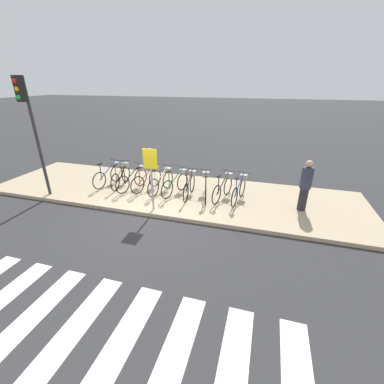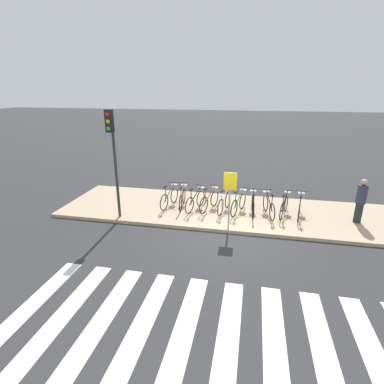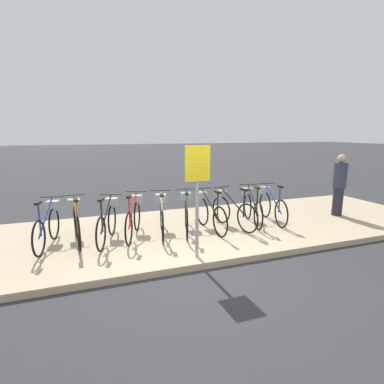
{
  "view_description": "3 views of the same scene",
  "coord_description": "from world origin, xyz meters",
  "px_view_note": "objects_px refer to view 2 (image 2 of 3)",
  "views": [
    {
      "loc": [
        3.25,
        -6.35,
        3.9
      ],
      "look_at": [
        1.19,
        0.66,
        0.71
      ],
      "focal_mm": 24.0,
      "sensor_mm": 36.0,
      "label": 1
    },
    {
      "loc": [
        0.69,
        -9.27,
        4.71
      ],
      "look_at": [
        -1.36,
        0.69,
        1.17
      ],
      "focal_mm": 28.0,
      "sensor_mm": 36.0,
      "label": 2
    },
    {
      "loc": [
        -1.77,
        -4.38,
        2.28
      ],
      "look_at": [
        0.26,
        1.22,
        1.11
      ],
      "focal_mm": 28.0,
      "sensor_mm": 36.0,
      "label": 3
    }
  ],
  "objects_px": {
    "parked_bicycle_6": "(253,203)",
    "sign_post": "(230,190)",
    "parked_bicycle_4": "(225,200)",
    "parked_bicycle_8": "(285,204)",
    "parked_bicycle_3": "(210,199)",
    "parked_bicycle_7": "(268,204)",
    "parked_bicycle_1": "(183,196)",
    "traffic_light": "(112,143)",
    "pedestrian": "(361,200)",
    "parked_bicycle_0": "(170,196)",
    "parked_bicycle_2": "(196,199)",
    "parked_bicycle_5": "(239,201)",
    "parked_bicycle_9": "(300,205)"
  },
  "relations": [
    {
      "from": "parked_bicycle_6",
      "to": "pedestrian",
      "type": "xyz_separation_m",
      "value": [
        3.71,
        -0.05,
        0.42
      ]
    },
    {
      "from": "parked_bicycle_3",
      "to": "parked_bicycle_8",
      "type": "height_order",
      "value": "same"
    },
    {
      "from": "parked_bicycle_3",
      "to": "parked_bicycle_6",
      "type": "bearing_deg",
      "value": -4.94
    },
    {
      "from": "parked_bicycle_1",
      "to": "parked_bicycle_6",
      "type": "xyz_separation_m",
      "value": [
        2.81,
        -0.18,
        0.0
      ]
    },
    {
      "from": "traffic_light",
      "to": "parked_bicycle_4",
      "type": "bearing_deg",
      "value": 21.24
    },
    {
      "from": "parked_bicycle_4",
      "to": "parked_bicycle_8",
      "type": "bearing_deg",
      "value": 1.02
    },
    {
      "from": "parked_bicycle_8",
      "to": "traffic_light",
      "type": "height_order",
      "value": "traffic_light"
    },
    {
      "from": "parked_bicycle_9",
      "to": "pedestrian",
      "type": "bearing_deg",
      "value": -4.11
    },
    {
      "from": "parked_bicycle_0",
      "to": "parked_bicycle_9",
      "type": "height_order",
      "value": "same"
    },
    {
      "from": "parked_bicycle_7",
      "to": "parked_bicycle_0",
      "type": "bearing_deg",
      "value": 177.94
    },
    {
      "from": "parked_bicycle_0",
      "to": "sign_post",
      "type": "relative_size",
      "value": 0.79
    },
    {
      "from": "parked_bicycle_1",
      "to": "parked_bicycle_7",
      "type": "distance_m",
      "value": 3.38
    },
    {
      "from": "parked_bicycle_2",
      "to": "parked_bicycle_4",
      "type": "distance_m",
      "value": 1.14
    },
    {
      "from": "parked_bicycle_7",
      "to": "pedestrian",
      "type": "xyz_separation_m",
      "value": [
        3.14,
        -0.07,
        0.42
      ]
    },
    {
      "from": "parked_bicycle_7",
      "to": "parked_bicycle_1",
      "type": "bearing_deg",
      "value": 177.17
    },
    {
      "from": "parked_bicycle_2",
      "to": "traffic_light",
      "type": "xyz_separation_m",
      "value": [
        -2.69,
        -1.44,
        2.37
      ]
    },
    {
      "from": "parked_bicycle_4",
      "to": "pedestrian",
      "type": "xyz_separation_m",
      "value": [
        4.79,
        -0.12,
        0.42
      ]
    },
    {
      "from": "parked_bicycle_5",
      "to": "traffic_light",
      "type": "height_order",
      "value": "traffic_light"
    },
    {
      "from": "pedestrian",
      "to": "traffic_light",
      "type": "height_order",
      "value": "traffic_light"
    },
    {
      "from": "parked_bicycle_3",
      "to": "parked_bicycle_8",
      "type": "bearing_deg",
      "value": -0.54
    },
    {
      "from": "parked_bicycle_8",
      "to": "sign_post",
      "type": "xyz_separation_m",
      "value": [
        -1.98,
        -1.48,
        0.91
      ]
    },
    {
      "from": "parked_bicycle_6",
      "to": "parked_bicycle_7",
      "type": "xyz_separation_m",
      "value": [
        0.57,
        0.02,
        0.0
      ]
    },
    {
      "from": "parked_bicycle_1",
      "to": "sign_post",
      "type": "height_order",
      "value": "sign_post"
    },
    {
      "from": "parked_bicycle_3",
      "to": "parked_bicycle_2",
      "type": "bearing_deg",
      "value": -167.93
    },
    {
      "from": "pedestrian",
      "to": "sign_post",
      "type": "bearing_deg",
      "value": -163.74
    },
    {
      "from": "parked_bicycle_2",
      "to": "parked_bicycle_5",
      "type": "relative_size",
      "value": 1.0
    },
    {
      "from": "parked_bicycle_8",
      "to": "parked_bicycle_3",
      "type": "bearing_deg",
      "value": 179.46
    },
    {
      "from": "parked_bicycle_6",
      "to": "traffic_light",
      "type": "bearing_deg",
      "value": -163.95
    },
    {
      "from": "parked_bicycle_3",
      "to": "sign_post",
      "type": "xyz_separation_m",
      "value": [
        0.86,
        -1.51,
        0.91
      ]
    },
    {
      "from": "parked_bicycle_7",
      "to": "parked_bicycle_9",
      "type": "distance_m",
      "value": 1.16
    },
    {
      "from": "parked_bicycle_1",
      "to": "parked_bicycle_5",
      "type": "xyz_separation_m",
      "value": [
        2.29,
        -0.12,
        0.0
      ]
    },
    {
      "from": "parked_bicycle_6",
      "to": "sign_post",
      "type": "bearing_deg",
      "value": -120.45
    },
    {
      "from": "parked_bicycle_5",
      "to": "traffic_light",
      "type": "relative_size",
      "value": 0.39
    },
    {
      "from": "parked_bicycle_6",
      "to": "traffic_light",
      "type": "xyz_separation_m",
      "value": [
        -4.9,
        -1.41,
        2.37
      ]
    },
    {
      "from": "parked_bicycle_0",
      "to": "traffic_light",
      "type": "bearing_deg",
      "value": -135.24
    },
    {
      "from": "parked_bicycle_4",
      "to": "parked_bicycle_7",
      "type": "distance_m",
      "value": 1.65
    },
    {
      "from": "parked_bicycle_0",
      "to": "parked_bicycle_5",
      "type": "distance_m",
      "value": 2.81
    },
    {
      "from": "parked_bicycle_0",
      "to": "parked_bicycle_1",
      "type": "relative_size",
      "value": 0.99
    },
    {
      "from": "parked_bicycle_4",
      "to": "parked_bicycle_9",
      "type": "xyz_separation_m",
      "value": [
        2.8,
        0.02,
        0.0
      ]
    },
    {
      "from": "parked_bicycle_6",
      "to": "parked_bicycle_7",
      "type": "height_order",
      "value": "same"
    },
    {
      "from": "parked_bicycle_4",
      "to": "parked_bicycle_0",
      "type": "bearing_deg",
      "value": 177.94
    },
    {
      "from": "pedestrian",
      "to": "parked_bicycle_9",
      "type": "bearing_deg",
      "value": 175.89
    },
    {
      "from": "parked_bicycle_0",
      "to": "parked_bicycle_2",
      "type": "xyz_separation_m",
      "value": [
        1.11,
        -0.13,
        0.0
      ]
    },
    {
      "from": "parked_bicycle_5",
      "to": "parked_bicycle_6",
      "type": "height_order",
      "value": "same"
    },
    {
      "from": "pedestrian",
      "to": "parked_bicycle_6",
      "type": "bearing_deg",
      "value": 179.27
    },
    {
      "from": "parked_bicycle_2",
      "to": "parked_bicycle_6",
      "type": "relative_size",
      "value": 0.96
    },
    {
      "from": "parked_bicycle_4",
      "to": "parked_bicycle_8",
      "type": "height_order",
      "value": "same"
    },
    {
      "from": "parked_bicycle_3",
      "to": "parked_bicycle_7",
      "type": "distance_m",
      "value": 2.24
    },
    {
      "from": "parked_bicycle_3",
      "to": "parked_bicycle_7",
      "type": "relative_size",
      "value": 0.97
    },
    {
      "from": "parked_bicycle_2",
      "to": "pedestrian",
      "type": "bearing_deg",
      "value": -0.72
    }
  ]
}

